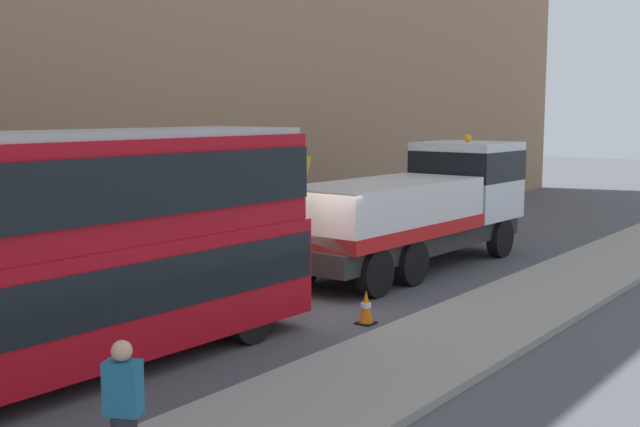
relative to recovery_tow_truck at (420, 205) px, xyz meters
The scene contains 6 objects.
ground_plane 6.13m from the recovery_tow_truck, behind, with size 120.00×120.00×0.00m, color #4C4C51.
near_kerb 7.42m from the recovery_tow_truck, 144.32° to the right, with size 60.00×2.80×0.15m, color gray.
recovery_tow_truck is the anchor object (origin of this frame).
double_decker_bus 12.26m from the recovery_tow_truck, behind, with size 11.10×2.86×4.06m.
pedestrian_onlooker 14.43m from the recovery_tow_truck, 163.37° to the right, with size 0.42×0.47×1.71m.
traffic_cone_near_bus 6.49m from the recovery_tow_truck, 159.97° to the right, with size 0.36×0.36×0.72m.
Camera 1 is at (-13.48, -11.05, 4.41)m, focal length 44.73 mm.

